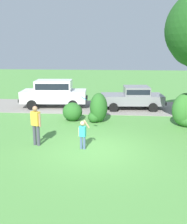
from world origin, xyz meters
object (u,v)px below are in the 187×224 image
at_px(parked_sedan, 133,97).
at_px(parked_suv, 54,92).
at_px(child_thrower, 83,133).
at_px(adult_onlooker, 36,123).
at_px(frisbee, 84,98).

xyz_separation_m(parked_sedan, parked_suv, (-5.54, 0.03, 0.23)).
bearing_deg(child_thrower, parked_suv, 111.74).
xyz_separation_m(child_thrower, adult_onlooker, (-2.05, 0.25, 0.27)).
height_order(child_thrower, adult_onlooker, adult_onlooker).
relative_size(child_thrower, adult_onlooker, 0.74).
height_order(parked_suv, child_thrower, parked_suv).
height_order(parked_sedan, parked_suv, parked_suv).
bearing_deg(parked_suv, child_thrower, -68.26).
xyz_separation_m(parked_sedan, child_thrower, (-2.50, -7.60, -0.13)).
distance_m(parked_suv, child_thrower, 8.22).
height_order(parked_sedan, adult_onlooker, adult_onlooker).
bearing_deg(parked_sedan, frisbee, -111.81).
bearing_deg(parked_suv, parked_sedan, -0.30).
distance_m(parked_sedan, parked_suv, 5.55).
xyz_separation_m(parked_sedan, adult_onlooker, (-4.55, -7.35, 0.13)).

